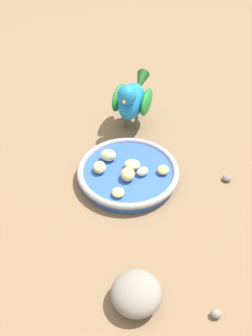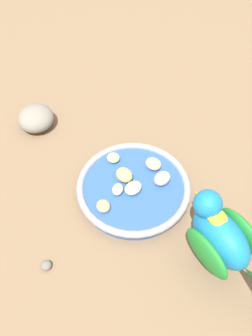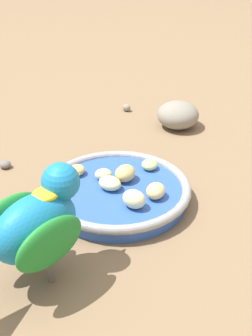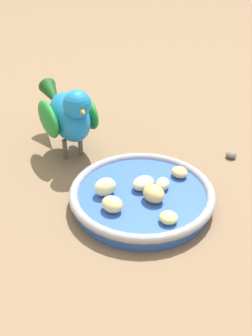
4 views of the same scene
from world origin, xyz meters
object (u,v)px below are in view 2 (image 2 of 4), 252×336
pebble_1 (46,265)px  parrot (223,238)px  rock_large (36,118)px  apple_piece_6 (153,164)px  apple_piece_3 (103,206)px  apple_piece_0 (118,189)px  apple_piece_2 (133,188)px  apple_piece_1 (124,175)px  apple_piece_4 (113,158)px  feeding_bowl (133,188)px  apple_piece_5 (162,178)px

pebble_1 → parrot: bearing=-1.6°
rock_large → parrot: bearing=-46.7°
apple_piece_6 → apple_piece_3: bearing=-139.1°
apple_piece_0 → parrot: 0.23m
apple_piece_2 → apple_piece_1: bearing=116.1°
apple_piece_1 → apple_piece_4: bearing=111.2°
apple_piece_1 → apple_piece_4: apple_piece_1 is taller
apple_piece_6 → apple_piece_0: bearing=-143.7°
feeding_bowl → pebble_1: feeding_bowl is taller
apple_piece_2 → parrot: 0.21m
apple_piece_0 → apple_piece_5: size_ratio=0.77×
apple_piece_0 → apple_piece_6: apple_piece_6 is taller
feeding_bowl → apple_piece_4: apple_piece_4 is taller
pebble_1 → apple_piece_0: bearing=45.0°
apple_piece_3 → pebble_1: apple_piece_3 is taller
apple_piece_0 → apple_piece_1: size_ratio=0.74×
pebble_1 → apple_piece_4: bearing=58.8°
apple_piece_0 → rock_large: bearing=129.2°
apple_piece_4 → apple_piece_2: bearing=-66.9°
apple_piece_5 → apple_piece_6: bearing=108.6°
apple_piece_0 → apple_piece_3: apple_piece_0 is taller
apple_piece_4 → rock_large: size_ratio=0.32×
apple_piece_4 → apple_piece_0: bearing=-87.1°
rock_large → feeding_bowl: bearing=-44.5°
apple_piece_5 → rock_large: (-0.27, 0.20, -0.01)m
apple_piece_0 → rock_large: 0.29m
apple_piece_3 → apple_piece_6: (0.11, 0.09, 0.00)m
apple_piece_0 → pebble_1: 0.20m
apple_piece_3 → rock_large: size_ratio=0.34×
apple_piece_4 → apple_piece_6: apple_piece_6 is taller
feeding_bowl → apple_piece_6: 0.07m
apple_piece_6 → rock_large: size_ratio=0.40×
apple_piece_1 → apple_piece_5: 0.08m
apple_piece_0 → feeding_bowl: bearing=19.6°
apple_piece_1 → apple_piece_5: bearing=-9.6°
apple_piece_1 → parrot: 0.24m
feeding_bowl → apple_piece_5: (0.06, 0.01, 0.02)m
apple_piece_0 → apple_piece_2: 0.03m
feeding_bowl → apple_piece_3: 0.08m
apple_piece_5 → apple_piece_6: size_ratio=1.05×
apple_piece_4 → feeding_bowl: bearing=-62.4°
apple_piece_2 → apple_piece_6: apple_piece_6 is taller
apple_piece_4 → rock_large: rock_large is taller
apple_piece_4 → parrot: (0.17, -0.23, 0.05)m
apple_piece_2 → apple_piece_4: 0.09m
apple_piece_3 → apple_piece_4: 0.12m
apple_piece_1 → apple_piece_2: apple_piece_1 is taller
apple_piece_6 → apple_piece_5: bearing=-71.4°
apple_piece_5 → apple_piece_4: bearing=146.2°
parrot → rock_large: 0.51m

